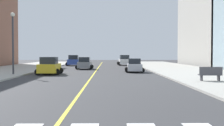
{
  "coord_description": "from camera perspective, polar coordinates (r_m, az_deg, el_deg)",
  "views": [
    {
      "loc": [
        1.65,
        -3.67,
        2.29
      ],
      "look_at": [
        2.04,
        26.43,
        1.37
      ],
      "focal_mm": 47.56,
      "sensor_mm": 36.0,
      "label": 1
    }
  ],
  "objects": [
    {
      "name": "car_blue_fifth",
      "position": [
        58.16,
        -7.39,
        0.44
      ],
      "size": [
        2.99,
        4.7,
        2.07
      ],
      "rotation": [
        0.0,
        0.0,
        0.03
      ],
      "color": "#2D479E",
      "rests_on": "ground"
    },
    {
      "name": "car_gray_second",
      "position": [
        44.46,
        -5.29,
        -0.11
      ],
      "size": [
        2.56,
        4.09,
        1.82
      ],
      "rotation": [
        0.0,
        0.0,
        -0.01
      ],
      "color": "slate",
      "rests_on": "ground"
    },
    {
      "name": "car_silver_nearest",
      "position": [
        37.26,
        4.32,
        -0.53
      ],
      "size": [
        2.52,
        3.93,
        1.73
      ],
      "rotation": [
        0.0,
        0.0,
        3.1
      ],
      "color": "#B7B7BC",
      "rests_on": "ground"
    },
    {
      "name": "car_yellow_third",
      "position": [
        33.8,
        -11.93,
        -0.62
      ],
      "size": [
        2.79,
        4.41,
        1.96
      ],
      "rotation": [
        0.0,
        0.0,
        0.02
      ],
      "color": "gold",
      "rests_on": "ground"
    },
    {
      "name": "street_lamp",
      "position": [
        33.12,
        -18.51,
        4.71
      ],
      "size": [
        0.44,
        0.44,
        6.52
      ],
      "color": "#38383D",
      "rests_on": "sidewalk_kerb_west"
    },
    {
      "name": "park_bench",
      "position": [
        24.79,
        18.37,
        -2.04
      ],
      "size": [
        1.83,
        0.65,
        1.12
      ],
      "rotation": [
        0.0,
        0.0,
        1.52
      ],
      "color": "#47474C",
      "rests_on": "sidewalk_kerb_east"
    },
    {
      "name": "car_white_fourth",
      "position": [
        59.55,
        2.41,
        0.48
      ],
      "size": [
        3.0,
        4.71,
        2.08
      ],
      "rotation": [
        0.0,
        0.0,
        3.18
      ],
      "color": "silver",
      "rests_on": "ground"
    },
    {
      "name": "lane_divider_paint",
      "position": [
        43.76,
        -2.9,
        -1.24
      ],
      "size": [
        0.16,
        80.0,
        0.01
      ],
      "primitive_type": "cube",
      "color": "yellow",
      "rests_on": "ground"
    }
  ]
}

